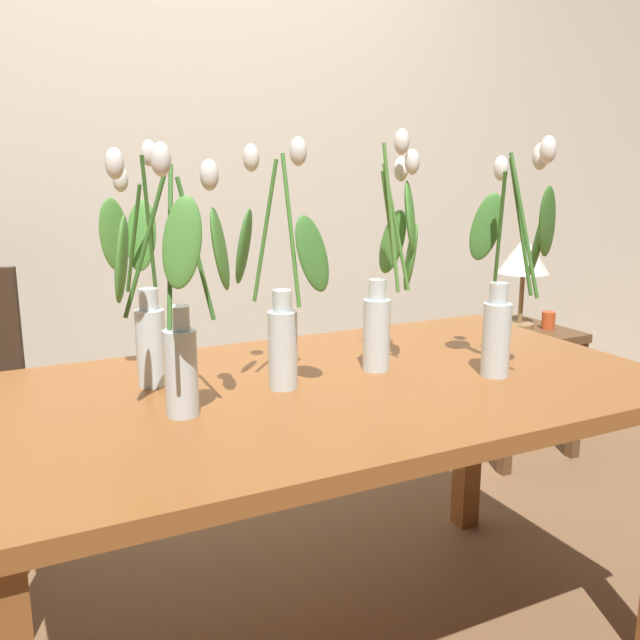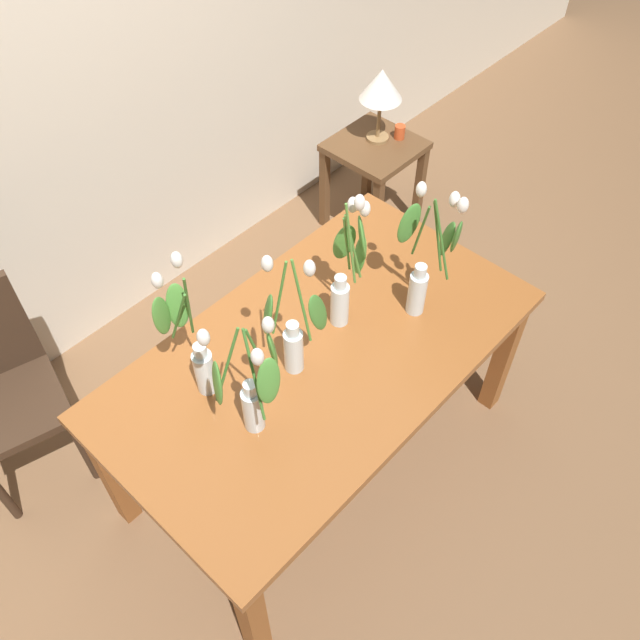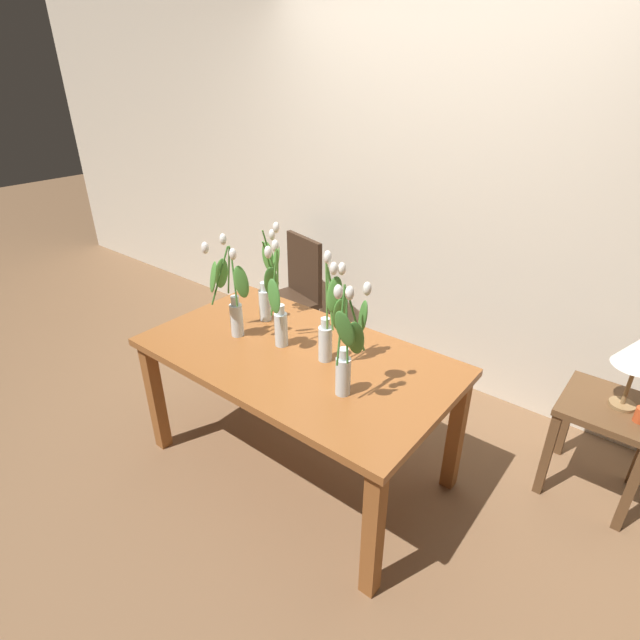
{
  "view_description": "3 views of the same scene",
  "coord_description": "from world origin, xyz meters",
  "px_view_note": "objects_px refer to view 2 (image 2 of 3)",
  "views": [
    {
      "loc": [
        -0.73,
        -1.4,
        1.25
      ],
      "look_at": [
        0.01,
        0.07,
        0.88
      ],
      "focal_mm": 39.24,
      "sensor_mm": 36.0,
      "label": 1
    },
    {
      "loc": [
        -1.08,
        -1.0,
        2.62
      ],
      "look_at": [
        -0.04,
        -0.04,
        0.98
      ],
      "focal_mm": 37.44,
      "sensor_mm": 36.0,
      "label": 2
    },
    {
      "loc": [
        1.42,
        -1.59,
        2.04
      ],
      "look_at": [
        0.09,
        0.08,
        0.93
      ],
      "focal_mm": 27.53,
      "sensor_mm": 36.0,
      "label": 3
    }
  ],
  "objects_px": {
    "dining_table": "(320,366)",
    "side_table": "(374,162)",
    "tulip_vase_0": "(194,350)",
    "tulip_vase_4": "(252,391)",
    "pillar_candle": "(400,132)",
    "tulip_vase_3": "(426,265)",
    "tulip_vase_1": "(346,276)",
    "tulip_vase_2": "(293,336)",
    "table_lamp": "(381,87)"
  },
  "relations": [
    {
      "from": "tulip_vase_1",
      "to": "pillar_candle",
      "type": "bearing_deg",
      "value": 29.77
    },
    {
      "from": "dining_table",
      "to": "tulip_vase_4",
      "type": "bearing_deg",
      "value": -169.55
    },
    {
      "from": "tulip_vase_3",
      "to": "pillar_candle",
      "type": "height_order",
      "value": "tulip_vase_3"
    },
    {
      "from": "tulip_vase_1",
      "to": "tulip_vase_3",
      "type": "xyz_separation_m",
      "value": [
        0.23,
        -0.18,
        0.01
      ]
    },
    {
      "from": "dining_table",
      "to": "tulip_vase_1",
      "type": "relative_size",
      "value": 2.73
    },
    {
      "from": "tulip_vase_0",
      "to": "tulip_vase_1",
      "type": "distance_m",
      "value": 0.59
    },
    {
      "from": "table_lamp",
      "to": "side_table",
      "type": "bearing_deg",
      "value": -153.77
    },
    {
      "from": "tulip_vase_4",
      "to": "side_table",
      "type": "relative_size",
      "value": 0.99
    },
    {
      "from": "side_table",
      "to": "table_lamp",
      "type": "xyz_separation_m",
      "value": [
        0.04,
        0.02,
        0.42
      ]
    },
    {
      "from": "tulip_vase_3",
      "to": "tulip_vase_4",
      "type": "relative_size",
      "value": 1.04
    },
    {
      "from": "tulip_vase_0",
      "to": "pillar_candle",
      "type": "height_order",
      "value": "tulip_vase_0"
    },
    {
      "from": "tulip_vase_0",
      "to": "table_lamp",
      "type": "distance_m",
      "value": 1.87
    },
    {
      "from": "dining_table",
      "to": "tulip_vase_0",
      "type": "distance_m",
      "value": 0.52
    },
    {
      "from": "tulip_vase_1",
      "to": "tulip_vase_0",
      "type": "bearing_deg",
      "value": 164.44
    },
    {
      "from": "dining_table",
      "to": "side_table",
      "type": "height_order",
      "value": "dining_table"
    },
    {
      "from": "tulip_vase_0",
      "to": "side_table",
      "type": "xyz_separation_m",
      "value": [
        1.71,
        0.63,
        -0.5
      ]
    },
    {
      "from": "tulip_vase_0",
      "to": "side_table",
      "type": "height_order",
      "value": "tulip_vase_0"
    },
    {
      "from": "pillar_candle",
      "to": "tulip_vase_0",
      "type": "bearing_deg",
      "value": -162.76
    },
    {
      "from": "table_lamp",
      "to": "pillar_candle",
      "type": "distance_m",
      "value": 0.29
    },
    {
      "from": "side_table",
      "to": "dining_table",
      "type": "bearing_deg",
      "value": -147.95
    },
    {
      "from": "tulip_vase_2",
      "to": "tulip_vase_4",
      "type": "bearing_deg",
      "value": -163.01
    },
    {
      "from": "dining_table",
      "to": "tulip_vase_1",
      "type": "xyz_separation_m",
      "value": [
        0.18,
        0.04,
        0.3
      ]
    },
    {
      "from": "tulip_vase_2",
      "to": "tulip_vase_4",
      "type": "height_order",
      "value": "tulip_vase_2"
    },
    {
      "from": "tulip_vase_0",
      "to": "tulip_vase_2",
      "type": "bearing_deg",
      "value": -36.36
    },
    {
      "from": "tulip_vase_0",
      "to": "tulip_vase_1",
      "type": "xyz_separation_m",
      "value": [
        0.57,
        -0.16,
        0.03
      ]
    },
    {
      "from": "tulip_vase_4",
      "to": "tulip_vase_0",
      "type": "bearing_deg",
      "value": 91.09
    },
    {
      "from": "tulip_vase_4",
      "to": "pillar_candle",
      "type": "distance_m",
      "value": 2.05
    },
    {
      "from": "tulip_vase_0",
      "to": "tulip_vase_1",
      "type": "height_order",
      "value": "tulip_vase_1"
    },
    {
      "from": "table_lamp",
      "to": "pillar_candle",
      "type": "bearing_deg",
      "value": -42.86
    },
    {
      "from": "pillar_candle",
      "to": "tulip_vase_4",
      "type": "bearing_deg",
      "value": -155.35
    },
    {
      "from": "table_lamp",
      "to": "tulip_vase_0",
      "type": "bearing_deg",
      "value": -159.64
    },
    {
      "from": "side_table",
      "to": "tulip_vase_3",
      "type": "bearing_deg",
      "value": -133.7
    },
    {
      "from": "tulip_vase_2",
      "to": "tulip_vase_3",
      "type": "xyz_separation_m",
      "value": [
        0.53,
        -0.14,
        0.04
      ]
    },
    {
      "from": "tulip_vase_0",
      "to": "tulip_vase_4",
      "type": "distance_m",
      "value": 0.27
    },
    {
      "from": "tulip_vase_1",
      "to": "side_table",
      "type": "bearing_deg",
      "value": 34.5
    },
    {
      "from": "table_lamp",
      "to": "pillar_candle",
      "type": "relative_size",
      "value": 5.31
    },
    {
      "from": "tulip_vase_3",
      "to": "side_table",
      "type": "distance_m",
      "value": 1.44
    },
    {
      "from": "side_table",
      "to": "table_lamp",
      "type": "distance_m",
      "value": 0.43
    },
    {
      "from": "tulip_vase_0",
      "to": "tulip_vase_3",
      "type": "distance_m",
      "value": 0.86
    },
    {
      "from": "tulip_vase_1",
      "to": "table_lamp",
      "type": "distance_m",
      "value": 1.44
    },
    {
      "from": "side_table",
      "to": "tulip_vase_0",
      "type": "bearing_deg",
      "value": -159.78
    },
    {
      "from": "tulip_vase_1",
      "to": "pillar_candle",
      "type": "relative_size",
      "value": 7.82
    },
    {
      "from": "table_lamp",
      "to": "pillar_candle",
      "type": "height_order",
      "value": "table_lamp"
    },
    {
      "from": "dining_table",
      "to": "tulip_vase_1",
      "type": "height_order",
      "value": "tulip_vase_1"
    },
    {
      "from": "tulip_vase_4",
      "to": "side_table",
      "type": "height_order",
      "value": "tulip_vase_4"
    },
    {
      "from": "dining_table",
      "to": "tulip_vase_0",
      "type": "relative_size",
      "value": 2.85
    },
    {
      "from": "tulip_vase_4",
      "to": "tulip_vase_2",
      "type": "bearing_deg",
      "value": 16.99
    },
    {
      "from": "tulip_vase_0",
      "to": "table_lamp",
      "type": "bearing_deg",
      "value": 20.36
    },
    {
      "from": "tulip_vase_3",
      "to": "pillar_candle",
      "type": "relative_size",
      "value": 7.56
    },
    {
      "from": "tulip_vase_1",
      "to": "tulip_vase_3",
      "type": "bearing_deg",
      "value": -38.05
    }
  ]
}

